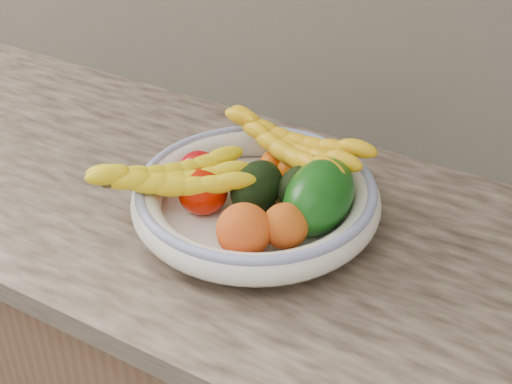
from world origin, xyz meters
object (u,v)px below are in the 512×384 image
Objects in this scene: banana_bunch_back at (290,149)px; banana_bunch_front at (171,182)px; fruit_bowl at (256,198)px; green_mango at (319,196)px.

banana_bunch_back is 0.21m from banana_bunch_front.
fruit_bowl is at bearing -83.22° from banana_bunch_back.
banana_bunch_back is 1.09× the size of banana_bunch_front.
banana_bunch_front reaches higher than fruit_bowl.
green_mango reaches higher than banana_bunch_back.
banana_bunch_front is (-0.21, -0.09, 0.01)m from green_mango.
banana_bunch_front is at bearing -162.73° from green_mango.
green_mango is at bearing -21.95° from banana_bunch_front.
green_mango is at bearing 10.16° from fruit_bowl.
green_mango is 0.58× the size of banana_bunch_front.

